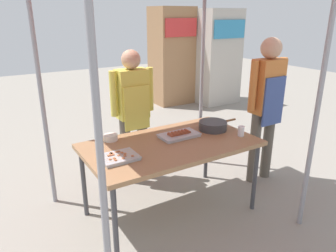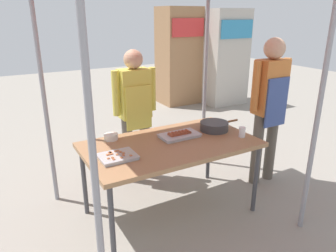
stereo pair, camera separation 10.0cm
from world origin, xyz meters
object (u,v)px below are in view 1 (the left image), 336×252
object	(u,v)px
tray_grilled_sausages	(179,135)
condiment_bowl	(111,138)
stall_table	(171,148)
neighbor_stall_left	(172,56)
customer_nearby	(266,99)
cooking_wok	(213,125)
neighbor_stall_right	(216,57)
tray_meat_skewers	(119,157)
vendor_woman	(133,107)
drink_cup_near_edge	(241,131)

from	to	relation	value
tray_grilled_sausages	condiment_bowl	xyz separation A→B (m)	(-0.60, 0.26, 0.01)
stall_table	neighbor_stall_left	world-z (taller)	neighbor_stall_left
stall_table	customer_nearby	size ratio (longest dim) A/B	0.97
condiment_bowl	cooking_wok	bearing A→B (deg)	-15.04
customer_nearby	neighbor_stall_right	bearing A→B (deg)	59.45
tray_meat_skewers	customer_nearby	bearing A→B (deg)	3.65
stall_table	vendor_woman	world-z (taller)	vendor_woman
drink_cup_near_edge	neighbor_stall_left	distance (m)	4.13
customer_nearby	condiment_bowl	bearing A→B (deg)	169.72
stall_table	condiment_bowl	distance (m)	0.58
drink_cup_near_edge	vendor_woman	bearing A→B (deg)	123.66
neighbor_stall_left	neighbor_stall_right	bearing A→B (deg)	-28.96
condiment_bowl	customer_nearby	xyz separation A→B (m)	(1.73, -0.31, 0.21)
vendor_woman	neighbor_stall_left	distance (m)	3.59
tray_grilled_sausages	customer_nearby	size ratio (longest dim) A/B	0.23
tray_grilled_sausages	customer_nearby	bearing A→B (deg)	-2.50
neighbor_stall_left	drink_cup_near_edge	bearing A→B (deg)	-112.48
tray_meat_skewers	neighbor_stall_right	distance (m)	4.88
stall_table	condiment_bowl	size ratio (longest dim) A/B	11.96
tray_meat_skewers	vendor_woman	world-z (taller)	vendor_woman
tray_grilled_sausages	vendor_woman	distance (m)	0.75
tray_grilled_sausages	neighbor_stall_right	world-z (taller)	neighbor_stall_right
tray_grilled_sausages	drink_cup_near_edge	world-z (taller)	drink_cup_near_edge
vendor_woman	neighbor_stall_right	bearing A→B (deg)	-143.12
drink_cup_near_edge	neighbor_stall_left	world-z (taller)	neighbor_stall_left
condiment_bowl	customer_nearby	distance (m)	1.77
tray_grilled_sausages	tray_meat_skewers	world-z (taller)	tray_grilled_sausages
cooking_wok	neighbor_stall_right	bearing A→B (deg)	50.29
cooking_wok	drink_cup_near_edge	xyz separation A→B (m)	(0.12, -0.28, 0.00)
tray_meat_skewers	cooking_wok	bearing A→B (deg)	8.00
tray_meat_skewers	cooking_wok	xyz separation A→B (m)	(1.12, 0.16, 0.03)
customer_nearby	cooking_wok	bearing A→B (deg)	176.76
condiment_bowl	vendor_woman	bearing A→B (deg)	45.14
condiment_bowl	drink_cup_near_edge	distance (m)	1.27
tray_meat_skewers	vendor_woman	distance (m)	1.06
stall_table	customer_nearby	xyz separation A→B (m)	(1.27, 0.03, 0.29)
drink_cup_near_edge	neighbor_stall_left	bearing A→B (deg)	67.52
vendor_woman	stall_table	bearing A→B (deg)	89.82
stall_table	condiment_bowl	xyz separation A→B (m)	(-0.46, 0.35, 0.08)
tray_meat_skewers	customer_nearby	size ratio (longest dim) A/B	0.18
cooking_wok	neighbor_stall_left	world-z (taller)	neighbor_stall_left
condiment_bowl	neighbor_stall_right	bearing A→B (deg)	38.06
tray_grilled_sausages	cooking_wok	distance (m)	0.41
stall_table	neighbor_stall_left	size ratio (longest dim) A/B	0.79
condiment_bowl	vendor_woman	distance (m)	0.66
vendor_woman	tray_grilled_sausages	bearing A→B (deg)	101.30
condiment_bowl	customer_nearby	world-z (taller)	customer_nearby
tray_grilled_sausages	tray_meat_skewers	size ratio (longest dim) A/B	1.27
tray_meat_skewers	drink_cup_near_edge	distance (m)	1.24
tray_grilled_sausages	cooking_wok	bearing A→B (deg)	-1.23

